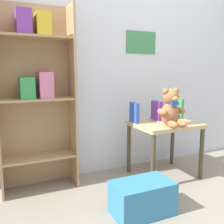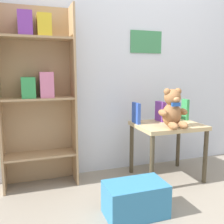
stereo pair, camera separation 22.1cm
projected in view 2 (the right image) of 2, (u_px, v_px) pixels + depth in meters
The scene contains 8 objects.
wall_back at pixel (132, 49), 2.55m from camera, with size 4.80×0.07×2.50m.
bookshelf_side at pixel (37, 87), 2.17m from camera, with size 0.64×0.25×1.58m.
display_table at pixel (167, 132), 2.37m from camera, with size 0.61×0.50×0.53m.
teddy_bear at pixel (173, 109), 2.20m from camera, with size 0.26×0.24×0.34m.
book_standing_blue at pixel (136, 113), 2.37m from camera, with size 0.03×0.15×0.20m, color #2D51B7.
book_standing_purple at pixel (160, 111), 2.48m from camera, with size 0.04×0.14×0.19m, color purple.
book_standing_green at pixel (185, 109), 2.54m from camera, with size 0.03×0.10×0.21m, color #33934C.
storage_bin at pixel (135, 199), 1.78m from camera, with size 0.43×0.26×0.24m.
Camera 2 is at (-1.04, -0.96, 1.02)m, focal length 40.00 mm.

